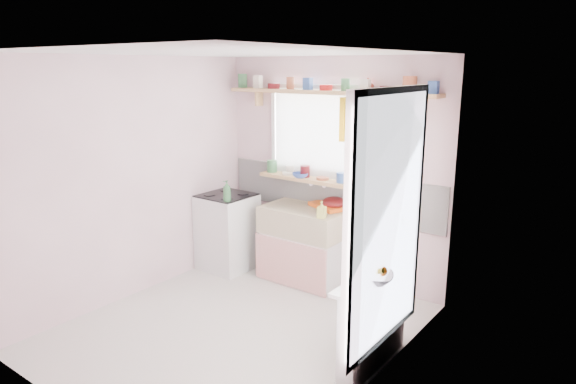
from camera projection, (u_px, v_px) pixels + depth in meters
The scene contains 19 objects.
room at pixel (349, 179), 4.78m from camera, with size 3.20×3.20×3.20m.
sink_unit at pixel (304, 244), 5.81m from camera, with size 0.95×0.65×1.11m.
cooker at pixel (227, 231), 6.17m from camera, with size 0.58×0.58×0.93m.
radiator_ledge at pixel (373, 321), 4.13m from camera, with size 0.22×0.95×0.78m.
windowsill at pixel (314, 180), 5.79m from camera, with size 1.40×0.22×0.04m, color tan.
pine_shelf at pixel (326, 92), 5.46m from camera, with size 2.52×0.24×0.04m, color tan.
shelf_crockery at pixel (326, 85), 5.44m from camera, with size 2.47×0.11×0.12m.
sill_crockery at pixel (310, 173), 5.80m from camera, with size 1.35×0.11×0.12m.
dish_tray at pixel (330, 206), 5.74m from camera, with size 0.43×0.32×0.04m, color #E45814.
colander at pixel (334, 203), 5.70m from camera, with size 0.28×0.28×0.13m, color #520E0F.
jade_plant at pixel (389, 230), 4.34m from camera, with size 0.48×0.41×0.53m, color #2C6E2D.
fruit_bowl at pixel (373, 278), 3.93m from camera, with size 0.31×0.31×0.08m, color silver.
herb_pot at pixel (354, 284), 3.69m from camera, with size 0.10×0.07×0.19m, color #396C2B.
soap_bottle_sink at pixel (322, 210), 5.33m from camera, with size 0.08×0.08×0.18m, color #D8D760.
sill_cup at pixel (291, 170), 6.03m from camera, with size 0.12×0.12×0.09m, color white.
sill_bowl at pixel (300, 175), 5.81m from camera, with size 0.18×0.18×0.06m, color #3454AC.
shelf_vase at pixel (368, 85), 5.22m from camera, with size 0.13×0.13×0.14m, color #973C2E.
cooker_bottle at pixel (227, 191), 5.73m from camera, with size 0.09×0.09×0.24m, color #3B7644.
fruit at pixel (374, 270), 3.92m from camera, with size 0.20×0.14×0.10m.
Camera 1 is at (2.99, -3.23, 2.39)m, focal length 32.00 mm.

